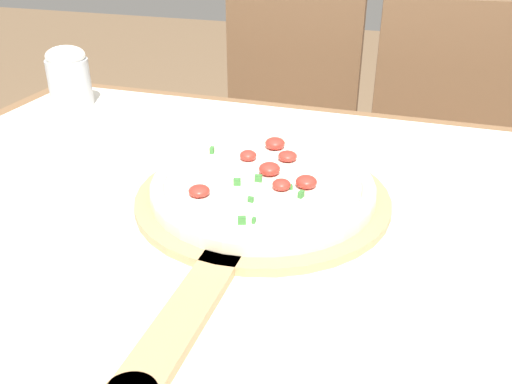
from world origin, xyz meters
The scene contains 7 objects.
dining_table centered at (0.00, 0.00, 0.63)m, with size 1.33×1.02×0.73m.
towel_cloth centered at (0.00, 0.00, 0.73)m, with size 1.25×0.94×0.00m.
pizza_peel centered at (-0.03, 0.05, 0.74)m, with size 0.35×0.57×0.01m.
pizza centered at (-0.03, 0.08, 0.76)m, with size 0.31×0.31×0.04m.
chair_left centered at (-0.20, 0.83, 0.52)m, with size 0.41×0.41×0.90m.
chair_right centered at (0.23, 0.83, 0.52)m, with size 0.44×0.44×0.90m.
flour_cup centered at (-0.53, 0.35, 0.79)m, with size 0.08×0.08×0.12m.
Camera 1 is at (0.17, -0.55, 1.10)m, focal length 38.00 mm.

